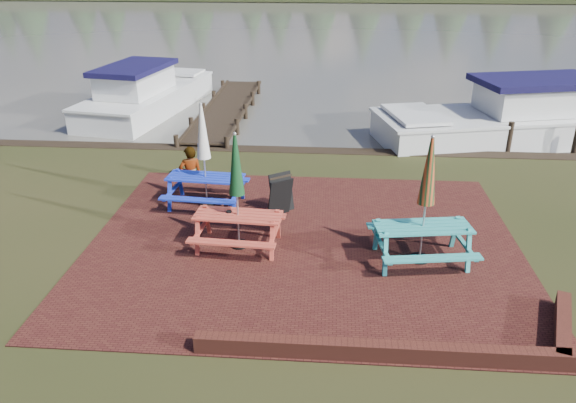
% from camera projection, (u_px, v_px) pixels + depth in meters
% --- Properties ---
extents(ground, '(120.00, 120.00, 0.00)m').
position_uv_depth(ground, '(301.00, 268.00, 10.98)').
color(ground, black).
rests_on(ground, ground).
extents(paving, '(9.00, 7.50, 0.02)m').
position_uv_depth(paving, '(304.00, 243.00, 11.89)').
color(paving, '#381411').
rests_on(paving, ground).
extents(brick_wall, '(6.21, 1.79, 0.30)m').
position_uv_depth(brick_wall, '(432.00, 346.00, 8.58)').
color(brick_wall, '#4C1E16').
rests_on(brick_wall, ground).
extents(water, '(120.00, 60.00, 0.02)m').
position_uv_depth(water, '(326.00, 27.00, 44.62)').
color(water, '#48453D').
rests_on(water, ground).
extents(picnic_table_teal, '(2.09, 1.92, 2.59)m').
position_uv_depth(picnic_table_teal, '(424.00, 220.00, 10.84)').
color(picnic_table_teal, teal).
rests_on(picnic_table_teal, ground).
extents(picnic_table_red, '(1.88, 1.70, 2.46)m').
position_uv_depth(picnic_table_red, '(238.00, 209.00, 11.40)').
color(picnic_table_red, '#B9402F').
rests_on(picnic_table_red, ground).
extents(picnic_table_blue, '(1.93, 1.75, 2.51)m').
position_uv_depth(picnic_table_blue, '(205.00, 172.00, 13.27)').
color(picnic_table_blue, '#182FB7').
rests_on(picnic_table_blue, ground).
extents(chalkboard, '(0.61, 0.84, 0.94)m').
position_uv_depth(chalkboard, '(281.00, 195.00, 13.02)').
color(chalkboard, black).
rests_on(chalkboard, ground).
extents(jetty, '(1.76, 9.08, 1.00)m').
position_uv_depth(jetty, '(226.00, 109.00, 21.43)').
color(jetty, black).
rests_on(jetty, ground).
extents(boat_jetty, '(3.78, 7.77, 2.16)m').
position_uv_depth(boat_jetty, '(146.00, 96.00, 21.91)').
color(boat_jetty, silver).
rests_on(boat_jetty, ground).
extents(boat_near, '(8.92, 4.86, 2.29)m').
position_uv_depth(boat_near, '(510.00, 122.00, 18.56)').
color(boat_near, silver).
rests_on(boat_near, ground).
extents(person, '(0.74, 0.62, 1.74)m').
position_uv_depth(person, '(189.00, 147.00, 14.96)').
color(person, gray).
rests_on(person, ground).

